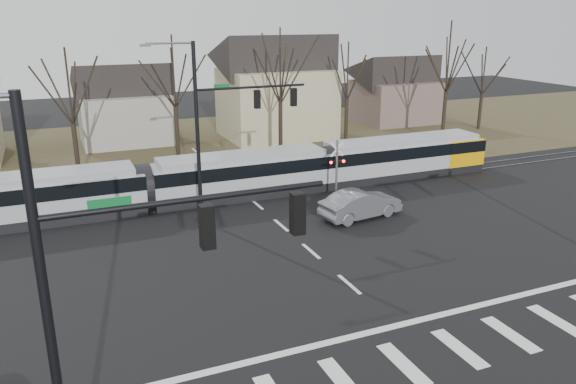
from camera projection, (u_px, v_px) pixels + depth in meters
name	position (u px, v px, depth m)	size (l,w,h in m)	color
ground	(373.00, 305.00, 23.36)	(140.00, 140.00, 0.00)	black
grass_verge	(190.00, 146.00, 51.41)	(140.00, 28.00, 0.01)	#38331E
crosswalk	(432.00, 356.00, 19.85)	(27.00, 2.60, 0.01)	silver
stop_line	(397.00, 326.00, 21.78)	(28.00, 0.35, 0.01)	silver
lane_dashes	(247.00, 196.00, 37.38)	(0.18, 30.00, 0.01)	silver
rail_pair	(248.00, 196.00, 37.20)	(90.00, 1.52, 0.06)	#59595E
tram	(240.00, 173.00, 36.75)	(38.33, 2.85, 2.91)	gray
sedan	(361.00, 204.00, 33.13)	(5.28, 2.50, 1.67)	#55575D
signal_pole_near_left	(123.00, 290.00, 12.48)	(9.28, 0.44, 10.20)	black
signal_pole_far	(225.00, 123.00, 31.69)	(9.28, 0.44, 10.20)	black
rail_crossing_signal	(337.00, 172.00, 35.88)	(1.08, 0.36, 4.00)	#59595B
tree_row	(228.00, 99.00, 45.38)	(59.20, 7.20, 10.00)	black
house_b	(124.00, 100.00, 51.84)	(8.64, 7.56, 7.65)	gray
house_c	(276.00, 83.00, 54.07)	(10.80, 8.64, 10.10)	tan
house_d	(395.00, 86.00, 61.82)	(8.64, 7.56, 7.65)	brown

